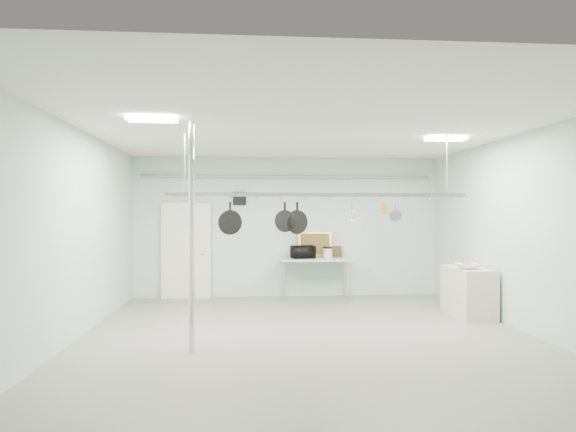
{
  "coord_description": "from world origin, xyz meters",
  "views": [
    {
      "loc": [
        -0.95,
        -7.77,
        1.89
      ],
      "look_at": [
        -0.23,
        1.0,
        1.86
      ],
      "focal_mm": 32.0,
      "sensor_mm": 36.0,
      "label": 1
    }
  ],
  "objects": [
    {
      "name": "coffee_canister",
      "position": [
        0.86,
        3.49,
        1.02
      ],
      "size": [
        0.24,
        0.24,
        0.23
      ],
      "primitive_type": "cylinder",
      "rotation": [
        0.0,
        0.0,
        0.33
      ],
      "color": "silver",
      "rests_on": "prep_table"
    },
    {
      "name": "skillet_left",
      "position": [
        -1.2,
        0.3,
        1.83
      ],
      "size": [
        0.38,
        0.18,
        0.51
      ],
      "primitive_type": null,
      "rotation": [
        0.0,
        0.0,
        0.34
      ],
      "color": "black",
      "rests_on": "pot_rack"
    },
    {
      "name": "skillet_mid",
      "position": [
        -0.34,
        0.3,
        1.85
      ],
      "size": [
        0.33,
        0.22,
        0.48
      ],
      "primitive_type": null,
      "rotation": [
        0.0,
        0.0,
        -0.49
      ],
      "color": "black",
      "rests_on": "pot_rack"
    },
    {
      "name": "door",
      "position": [
        -2.3,
        3.94,
        1.05
      ],
      "size": [
        1.1,
        0.1,
        2.2
      ],
      "primitive_type": "cube",
      "color": "silver",
      "rests_on": "floor"
    },
    {
      "name": "right_wall",
      "position": [
        3.49,
        0.0,
        1.6
      ],
      "size": [
        0.02,
        8.0,
        3.2
      ],
      "primitive_type": "cube",
      "color": "silver",
      "rests_on": "floor"
    },
    {
      "name": "microwave",
      "position": [
        0.32,
        3.62,
        1.05
      ],
      "size": [
        0.56,
        0.43,
        0.28
      ],
      "primitive_type": "imported",
      "rotation": [
        0.0,
        0.0,
        3.33
      ],
      "color": "black",
      "rests_on": "prep_table"
    },
    {
      "name": "prep_table",
      "position": [
        0.6,
        3.6,
        0.83
      ],
      "size": [
        1.6,
        0.7,
        0.91
      ],
      "color": "#A6C4B4",
      "rests_on": "floor"
    },
    {
      "name": "floor",
      "position": [
        0.0,
        0.0,
        0.0
      ],
      "size": [
        8.0,
        8.0,
        0.0
      ],
      "primitive_type": "plane",
      "color": "gray",
      "rests_on": "ground"
    },
    {
      "name": "skillet_right",
      "position": [
        -0.14,
        0.3,
        1.83
      ],
      "size": [
        0.37,
        0.21,
        0.51
      ],
      "primitive_type": null,
      "rotation": [
        0.0,
        0.0,
        0.42
      ],
      "color": "black",
      "rests_on": "pot_rack"
    },
    {
      "name": "back_wall",
      "position": [
        0.0,
        3.99,
        1.6
      ],
      "size": [
        7.0,
        0.02,
        3.2
      ],
      "primitive_type": "cube",
      "color": "silver",
      "rests_on": "floor"
    },
    {
      "name": "saucepan",
      "position": [
        1.44,
        0.3,
        1.92
      ],
      "size": [
        0.21,
        0.16,
        0.33
      ],
      "primitive_type": null,
      "rotation": [
        0.0,
        0.0,
        0.33
      ],
      "color": "#A4A3A7",
      "rests_on": "pot_rack"
    },
    {
      "name": "painting_large",
      "position": [
        0.63,
        3.9,
        1.2
      ],
      "size": [
        0.78,
        0.15,
        0.58
      ],
      "primitive_type": "cube",
      "rotation": [
        -0.14,
        0.0,
        0.02
      ],
      "color": "gold",
      "rests_on": "prep_table"
    },
    {
      "name": "wall_vent",
      "position": [
        -1.1,
        3.97,
        2.25
      ],
      "size": [
        0.3,
        0.04,
        0.3
      ],
      "primitive_type": "cube",
      "color": "black",
      "rests_on": "back_wall"
    },
    {
      "name": "light_panel_left",
      "position": [
        -2.2,
        -0.8,
        3.16
      ],
      "size": [
        0.65,
        0.3,
        0.05
      ],
      "primitive_type": "cube",
      "color": "white",
      "rests_on": "ceiling"
    },
    {
      "name": "painting_small",
      "position": [
        1.1,
        3.9,
        1.03
      ],
      "size": [
        0.3,
        0.1,
        0.25
      ],
      "primitive_type": "cube",
      "rotation": [
        -0.17,
        0.0,
        0.07
      ],
      "color": "#382813",
      "rests_on": "prep_table"
    },
    {
      "name": "light_panel_right",
      "position": [
        2.4,
        0.6,
        3.16
      ],
      "size": [
        0.65,
        0.3,
        0.05
      ],
      "primitive_type": "cube",
      "color": "white",
      "rests_on": "ceiling"
    },
    {
      "name": "ceiling",
      "position": [
        0.0,
        0.0,
        3.19
      ],
      "size": [
        7.0,
        8.0,
        0.02
      ],
      "primitive_type": "cube",
      "color": "silver",
      "rests_on": "back_wall"
    },
    {
      "name": "fruit_bowl",
      "position": [
        3.04,
        1.19,
        0.95
      ],
      "size": [
        0.41,
        0.41,
        0.1
      ],
      "primitive_type": "imported",
      "rotation": [
        0.0,
        0.0,
        -0.0
      ],
      "color": "white",
      "rests_on": "side_cabinet"
    },
    {
      "name": "whisk",
      "position": [
        0.74,
        0.3,
        1.93
      ],
      "size": [
        0.24,
        0.24,
        0.31
      ],
      "primitive_type": null,
      "rotation": [
        0.0,
        0.0,
        -0.4
      ],
      "color": "silver",
      "rests_on": "pot_rack"
    },
    {
      "name": "conduit_pipe",
      "position": [
        0.0,
        3.9,
        2.75
      ],
      "size": [
        6.6,
        0.07,
        0.07
      ],
      "primitive_type": "cylinder",
      "rotation": [
        0.0,
        1.57,
        0.0
      ],
      "color": "gray",
      "rests_on": "back_wall"
    },
    {
      "name": "fruit_cluster",
      "position": [
        3.04,
        1.19,
        0.99
      ],
      "size": [
        0.24,
        0.24,
        0.09
      ],
      "primitive_type": null,
      "color": "#B41B10",
      "rests_on": "fruit_bowl"
    },
    {
      "name": "chrome_pole",
      "position": [
        -1.7,
        -0.6,
        1.6
      ],
      "size": [
        0.08,
        0.08,
        3.2
      ],
      "primitive_type": "cylinder",
      "color": "silver",
      "rests_on": "floor"
    },
    {
      "name": "pot_rack",
      "position": [
        0.2,
        0.3,
        2.23
      ],
      "size": [
        4.8,
        0.06,
        1.0
      ],
      "color": "#B7B7BC",
      "rests_on": "ceiling"
    },
    {
      "name": "side_cabinet",
      "position": [
        3.15,
        1.4,
        0.45
      ],
      "size": [
        0.6,
        1.2,
        0.9
      ],
      "primitive_type": "cube",
      "color": "beige",
      "rests_on": "floor"
    },
    {
      "name": "grater",
      "position": [
        1.26,
        0.3,
        1.98
      ],
      "size": [
        0.09,
        0.04,
        0.21
      ],
      "primitive_type": null,
      "rotation": [
        0.0,
        0.0,
        0.33
      ],
      "color": "yellow",
      "rests_on": "pot_rack"
    }
  ]
}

